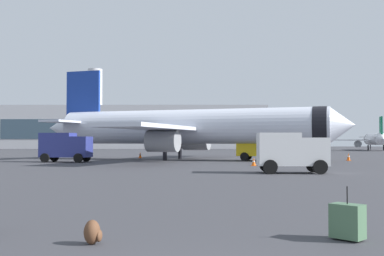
# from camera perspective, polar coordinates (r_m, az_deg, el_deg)

# --- Properties ---
(airplane_at_gate) EXTENTS (34.95, 31.92, 10.50)m
(airplane_at_gate) POSITION_cam_1_polar(r_m,az_deg,el_deg) (52.49, -0.52, 0.12)
(airplane_at_gate) COLOR silver
(airplane_at_gate) RESTS_ON ground
(airplane_taxiing) EXTENTS (22.99, 25.28, 7.49)m
(airplane_taxiing) POSITION_cam_1_polar(r_m,az_deg,el_deg) (119.68, 21.18, -1.27)
(airplane_taxiing) COLOR white
(airplane_taxiing) RESTS_ON ground
(service_truck) EXTENTS (5.01, 2.97, 2.90)m
(service_truck) POSITION_cam_1_polar(r_m,az_deg,el_deg) (48.63, -15.01, -2.10)
(service_truck) COLOR navy
(service_truck) RESTS_ON ground
(fuel_truck) EXTENTS (6.42, 3.95, 3.20)m
(fuel_truck) POSITION_cam_1_polar(r_m,az_deg,el_deg) (51.34, 8.78, -1.93)
(fuel_truck) COLOR yellow
(fuel_truck) RESTS_ON ground
(cargo_van) EXTENTS (4.46, 2.44, 2.60)m
(cargo_van) POSITION_cam_1_polar(r_m,az_deg,el_deg) (31.12, 11.86, -2.68)
(cargo_van) COLOR white
(cargo_van) RESTS_ON ground
(safety_cone_near) EXTENTS (0.44, 0.44, 0.70)m
(safety_cone_near) POSITION_cam_1_polar(r_m,az_deg,el_deg) (49.87, 11.96, -3.55)
(safety_cone_near) COLOR #F2590C
(safety_cone_near) RESTS_ON ground
(safety_cone_mid) EXTENTS (0.44, 0.44, 0.67)m
(safety_cone_mid) POSITION_cam_1_polar(r_m,az_deg,el_deg) (39.97, 7.44, -4.07)
(safety_cone_mid) COLOR #F2590C
(safety_cone_mid) RESTS_ON ground
(safety_cone_far) EXTENTS (0.44, 0.44, 0.80)m
(safety_cone_far) POSITION_cam_1_polar(r_m,az_deg,el_deg) (53.16, 18.34, -3.33)
(safety_cone_far) COLOR #F2590C
(safety_cone_far) RESTS_ON ground
(safety_cone_outer) EXTENTS (0.44, 0.44, 0.76)m
(safety_cone_outer) POSITION_cam_1_polar(r_m,az_deg,el_deg) (58.75, -6.26, -3.26)
(safety_cone_outer) COLOR #F2590C
(safety_cone_outer) RESTS_ON ground
(rolling_suitcase) EXTENTS (0.74, 0.73, 1.10)m
(rolling_suitcase) POSITION_cam_1_polar(r_m,az_deg,el_deg) (10.39, 18.21, -10.60)
(rolling_suitcase) COLOR #476B4C
(rolling_suitcase) RESTS_ON ground
(traveller_backpack) EXTENTS (0.36, 0.40, 0.48)m
(traveller_backpack) POSITION_cam_1_polar(r_m,az_deg,el_deg) (9.73, -11.86, -12.22)
(traveller_backpack) COLOR brown
(traveller_backpack) RESTS_ON ground
(terminal_building) EXTENTS (77.98, 23.45, 24.52)m
(terminal_building) POSITION_cam_1_polar(r_m,az_deg,el_deg) (146.75, -6.83, 0.05)
(terminal_building) COLOR #B2B2B7
(terminal_building) RESTS_ON ground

